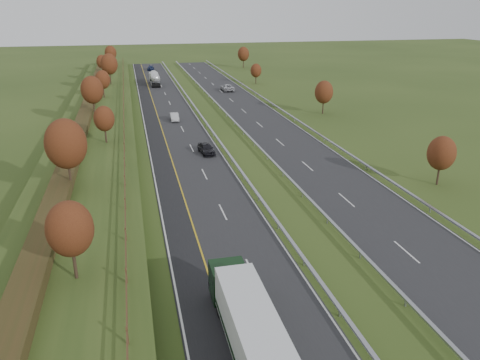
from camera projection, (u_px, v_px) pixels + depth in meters
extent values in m
plane|color=#304418|center=(225.00, 133.00, 79.46)|extent=(400.00, 400.00, 0.00)
cube|color=#242427|center=(175.00, 128.00, 82.29)|extent=(10.50, 200.00, 0.04)
cube|color=#242427|center=(265.00, 123.00, 85.85)|extent=(10.50, 200.00, 0.04)
cube|color=black|center=(153.00, 129.00, 81.48)|extent=(3.00, 200.00, 0.04)
cube|color=silver|center=(145.00, 130.00, 81.19)|extent=(0.15, 200.00, 0.01)
cube|color=gold|center=(162.00, 129.00, 81.79)|extent=(0.15, 200.00, 0.01)
cube|color=silver|center=(203.00, 126.00, 83.37)|extent=(0.15, 200.00, 0.01)
cube|color=silver|center=(238.00, 124.00, 84.75)|extent=(0.15, 200.00, 0.01)
cube|color=silver|center=(291.00, 121.00, 86.93)|extent=(0.15, 200.00, 0.01)
cube|color=silver|center=(252.00, 271.00, 37.88)|extent=(0.15, 4.00, 0.01)
cube|color=silver|center=(406.00, 252.00, 40.90)|extent=(0.15, 4.00, 0.01)
cube|color=silver|center=(223.00, 212.00, 48.82)|extent=(0.15, 4.00, 0.01)
cube|color=silver|center=(346.00, 200.00, 51.84)|extent=(0.15, 4.00, 0.01)
cube|color=silver|center=(204.00, 174.00, 59.76)|extent=(0.15, 4.00, 0.01)
cube|color=silver|center=(307.00, 166.00, 62.78)|extent=(0.15, 4.00, 0.01)
cube|color=silver|center=(192.00, 148.00, 70.70)|extent=(0.15, 4.00, 0.01)
cube|color=silver|center=(280.00, 142.00, 73.72)|extent=(0.15, 4.00, 0.01)
cube|color=silver|center=(182.00, 129.00, 81.64)|extent=(0.15, 4.00, 0.01)
cube|color=silver|center=(260.00, 125.00, 84.66)|extent=(0.15, 4.00, 0.01)
cube|color=silver|center=(175.00, 114.00, 92.58)|extent=(0.15, 4.00, 0.01)
cube|color=silver|center=(244.00, 111.00, 95.60)|extent=(0.15, 4.00, 0.01)
cube|color=silver|center=(170.00, 103.00, 103.51)|extent=(0.15, 4.00, 0.01)
cube|color=silver|center=(231.00, 100.00, 106.53)|extent=(0.15, 4.00, 0.01)
cube|color=silver|center=(165.00, 94.00, 114.45)|extent=(0.15, 4.00, 0.01)
cube|color=silver|center=(221.00, 91.00, 117.47)|extent=(0.15, 4.00, 0.01)
cube|color=silver|center=(161.00, 86.00, 125.39)|extent=(0.15, 4.00, 0.01)
cube|color=silver|center=(213.00, 84.00, 128.41)|extent=(0.15, 4.00, 0.01)
cube|color=silver|center=(158.00, 79.00, 136.33)|extent=(0.15, 4.00, 0.01)
cube|color=silver|center=(206.00, 78.00, 139.35)|extent=(0.15, 4.00, 0.01)
cube|color=silver|center=(155.00, 74.00, 147.27)|extent=(0.15, 4.00, 0.01)
cube|color=silver|center=(199.00, 73.00, 150.29)|extent=(0.15, 4.00, 0.01)
cube|color=silver|center=(153.00, 69.00, 158.21)|extent=(0.15, 4.00, 0.01)
cube|color=silver|center=(194.00, 68.00, 161.23)|extent=(0.15, 4.00, 0.01)
cube|color=silver|center=(151.00, 65.00, 169.14)|extent=(0.15, 4.00, 0.01)
cube|color=silver|center=(190.00, 64.00, 172.16)|extent=(0.15, 4.00, 0.01)
cube|color=#304418|center=(97.00, 127.00, 79.14)|extent=(12.00, 200.00, 2.00)
cube|color=#333215|center=(84.00, 118.00, 78.17)|extent=(2.20, 180.00, 1.10)
cube|color=#422B19|center=(124.00, 116.00, 79.57)|extent=(0.08, 184.00, 0.10)
cube|color=#422B19|center=(124.00, 114.00, 79.43)|extent=(0.08, 184.00, 0.10)
cube|color=#422B19|center=(127.00, 335.00, 26.68)|extent=(0.12, 0.12, 1.20)
cube|color=#422B19|center=(126.00, 275.00, 32.61)|extent=(0.12, 0.12, 1.20)
cube|color=#422B19|center=(126.00, 234.00, 38.53)|extent=(0.12, 0.12, 1.20)
cube|color=#422B19|center=(125.00, 203.00, 44.46)|extent=(0.12, 0.12, 1.20)
cube|color=#422B19|center=(125.00, 180.00, 50.38)|extent=(0.12, 0.12, 1.20)
cube|color=#422B19|center=(125.00, 162.00, 56.31)|extent=(0.12, 0.12, 1.20)
cube|color=#422B19|center=(124.00, 147.00, 62.23)|extent=(0.12, 0.12, 1.20)
cube|color=#422B19|center=(124.00, 135.00, 68.16)|extent=(0.12, 0.12, 1.20)
cube|color=#422B19|center=(124.00, 124.00, 74.08)|extent=(0.12, 0.12, 1.20)
cube|color=#422B19|center=(124.00, 116.00, 80.01)|extent=(0.12, 0.12, 1.20)
cube|color=#422B19|center=(124.00, 108.00, 85.93)|extent=(0.12, 0.12, 1.20)
cube|color=#422B19|center=(124.00, 101.00, 91.86)|extent=(0.12, 0.12, 1.20)
cube|color=#422B19|center=(124.00, 96.00, 97.78)|extent=(0.12, 0.12, 1.20)
cube|color=#422B19|center=(123.00, 90.00, 103.71)|extent=(0.12, 0.12, 1.20)
cube|color=#422B19|center=(123.00, 86.00, 109.63)|extent=(0.12, 0.12, 1.20)
cube|color=#422B19|center=(123.00, 82.00, 115.56)|extent=(0.12, 0.12, 1.20)
cube|color=#422B19|center=(123.00, 78.00, 121.48)|extent=(0.12, 0.12, 1.20)
cube|color=#422B19|center=(123.00, 75.00, 127.41)|extent=(0.12, 0.12, 1.20)
cube|color=#422B19|center=(123.00, 72.00, 133.33)|extent=(0.12, 0.12, 1.20)
cube|color=#422B19|center=(123.00, 69.00, 139.26)|extent=(0.12, 0.12, 1.20)
cube|color=#422B19|center=(123.00, 66.00, 145.18)|extent=(0.12, 0.12, 1.20)
cube|color=#422B19|center=(123.00, 64.00, 151.11)|extent=(0.12, 0.12, 1.20)
cube|color=#422B19|center=(123.00, 62.00, 157.03)|extent=(0.12, 0.12, 1.20)
cube|color=#422B19|center=(123.00, 60.00, 162.96)|extent=(0.12, 0.12, 1.20)
cube|color=#979A9F|center=(206.00, 123.00, 83.31)|extent=(0.32, 200.00, 0.18)
cube|color=#979A9F|center=(340.00, 313.00, 32.38)|extent=(0.10, 0.14, 0.56)
cube|color=#979A9F|center=(304.00, 262.00, 38.76)|extent=(0.10, 0.14, 0.56)
cube|color=#979A9F|center=(278.00, 226.00, 45.14)|extent=(0.10, 0.14, 0.56)
cube|color=#979A9F|center=(259.00, 199.00, 51.52)|extent=(0.10, 0.14, 0.56)
cube|color=#979A9F|center=(244.00, 177.00, 57.90)|extent=(0.10, 0.14, 0.56)
cube|color=#979A9F|center=(232.00, 160.00, 64.29)|extent=(0.10, 0.14, 0.56)
cube|color=#979A9F|center=(222.00, 146.00, 70.67)|extent=(0.10, 0.14, 0.56)
cube|color=#979A9F|center=(214.00, 135.00, 77.05)|extent=(0.10, 0.14, 0.56)
cube|color=#979A9F|center=(207.00, 125.00, 83.43)|extent=(0.10, 0.14, 0.56)
cube|color=#979A9F|center=(201.00, 116.00, 89.81)|extent=(0.10, 0.14, 0.56)
cube|color=#979A9F|center=(195.00, 109.00, 96.19)|extent=(0.10, 0.14, 0.56)
cube|color=#979A9F|center=(191.00, 103.00, 102.57)|extent=(0.10, 0.14, 0.56)
cube|color=#979A9F|center=(187.00, 97.00, 108.95)|extent=(0.10, 0.14, 0.56)
cube|color=#979A9F|center=(183.00, 92.00, 115.33)|extent=(0.10, 0.14, 0.56)
cube|color=#979A9F|center=(180.00, 87.00, 121.71)|extent=(0.10, 0.14, 0.56)
cube|color=#979A9F|center=(177.00, 83.00, 128.09)|extent=(0.10, 0.14, 0.56)
cube|color=#979A9F|center=(174.00, 80.00, 134.47)|extent=(0.10, 0.14, 0.56)
cube|color=#979A9F|center=(172.00, 76.00, 140.85)|extent=(0.10, 0.14, 0.56)
cube|color=#979A9F|center=(170.00, 73.00, 147.24)|extent=(0.10, 0.14, 0.56)
cube|color=#979A9F|center=(168.00, 70.00, 153.62)|extent=(0.10, 0.14, 0.56)
cube|color=#979A9F|center=(166.00, 68.00, 160.00)|extent=(0.10, 0.14, 0.56)
cube|color=#979A9F|center=(164.00, 65.00, 166.38)|extent=(0.10, 0.14, 0.56)
cube|color=#979A9F|center=(163.00, 63.00, 172.76)|extent=(0.10, 0.14, 0.56)
cube|color=#979A9F|center=(234.00, 121.00, 84.41)|extent=(0.32, 200.00, 0.18)
cube|color=#979A9F|center=(405.00, 303.00, 33.48)|extent=(0.10, 0.14, 0.56)
cube|color=#979A9F|center=(360.00, 255.00, 39.86)|extent=(0.10, 0.14, 0.56)
cube|color=#979A9F|center=(327.00, 221.00, 46.24)|extent=(0.10, 0.14, 0.56)
cube|color=#979A9F|center=(302.00, 195.00, 52.62)|extent=(0.10, 0.14, 0.56)
cube|color=#979A9F|center=(283.00, 174.00, 59.00)|extent=(0.10, 0.14, 0.56)
cube|color=#979A9F|center=(267.00, 158.00, 65.39)|extent=(0.10, 0.14, 0.56)
cube|color=#979A9F|center=(254.00, 144.00, 71.77)|extent=(0.10, 0.14, 0.56)
cube|color=#979A9F|center=(244.00, 133.00, 78.15)|extent=(0.10, 0.14, 0.56)
cube|color=#979A9F|center=(234.00, 123.00, 84.53)|extent=(0.10, 0.14, 0.56)
cube|color=#979A9F|center=(226.00, 115.00, 90.91)|extent=(0.10, 0.14, 0.56)
cube|color=#979A9F|center=(220.00, 108.00, 97.29)|extent=(0.10, 0.14, 0.56)
cube|color=#979A9F|center=(214.00, 102.00, 103.67)|extent=(0.10, 0.14, 0.56)
cube|color=#979A9F|center=(208.00, 96.00, 110.05)|extent=(0.10, 0.14, 0.56)
cube|color=#979A9F|center=(204.00, 91.00, 116.43)|extent=(0.10, 0.14, 0.56)
cube|color=#979A9F|center=(199.00, 87.00, 122.81)|extent=(0.10, 0.14, 0.56)
cube|color=#979A9F|center=(196.00, 83.00, 129.19)|extent=(0.10, 0.14, 0.56)
cube|color=#979A9F|center=(192.00, 79.00, 135.57)|extent=(0.10, 0.14, 0.56)
cube|color=#979A9F|center=(189.00, 76.00, 141.95)|extent=(0.10, 0.14, 0.56)
cube|color=#979A9F|center=(186.00, 73.00, 148.34)|extent=(0.10, 0.14, 0.56)
cube|color=#979A9F|center=(183.00, 70.00, 154.72)|extent=(0.10, 0.14, 0.56)
cube|color=#979A9F|center=(181.00, 67.00, 161.10)|extent=(0.10, 0.14, 0.56)
cube|color=#979A9F|center=(179.00, 65.00, 167.48)|extent=(0.10, 0.14, 0.56)
cube|color=#979A9F|center=(177.00, 63.00, 173.86)|extent=(0.10, 0.14, 0.56)
cube|color=#979A9F|center=(295.00, 118.00, 86.89)|extent=(0.32, 200.00, 0.18)
cube|color=#979A9F|center=(430.00, 210.00, 48.72)|extent=(0.10, 0.14, 0.56)
cube|color=#979A9F|center=(366.00, 167.00, 61.49)|extent=(0.10, 0.14, 0.56)
cube|color=#979A9F|center=(324.00, 140.00, 74.25)|extent=(0.10, 0.14, 0.56)
cube|color=#979A9F|center=(295.00, 120.00, 87.01)|extent=(0.10, 0.14, 0.56)
cube|color=#979A9F|center=(272.00, 105.00, 99.77)|extent=(0.10, 0.14, 0.56)
cube|color=#979A9F|center=(255.00, 94.00, 112.53)|extent=(0.10, 0.14, 0.56)
cube|color=#979A9F|center=(242.00, 85.00, 125.29)|extent=(0.10, 0.14, 0.56)
cube|color=#979A9F|center=(231.00, 78.00, 138.05)|extent=(0.10, 0.14, 0.56)
cube|color=#979A9F|center=(222.00, 72.00, 150.82)|extent=(0.10, 0.14, 0.56)
cube|color=#979A9F|center=(214.00, 66.00, 163.58)|extent=(0.10, 0.14, 0.56)
cube|color=#979A9F|center=(207.00, 62.00, 176.34)|extent=(0.10, 0.14, 0.56)
cylinder|color=#2D2116|center=(75.00, 263.00, 33.00)|extent=(0.24, 0.24, 2.43)
ellipsoid|color=#4A2010|center=(70.00, 229.00, 32.07)|extent=(3.24, 3.24, 4.05)
cylinder|color=#2D2116|center=(70.00, 176.00, 48.86)|extent=(0.24, 0.24, 3.15)
ellipsoid|color=#4A2010|center=(66.00, 144.00, 47.64)|extent=(4.20, 4.20, 5.25)
cylinder|color=#2D2116|center=(106.00, 135.00, 66.08)|extent=(0.24, 0.24, 2.16)
ellipsoid|color=#4A2010|center=(104.00, 119.00, 65.25)|extent=(2.88, 2.88, 3.60)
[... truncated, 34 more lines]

